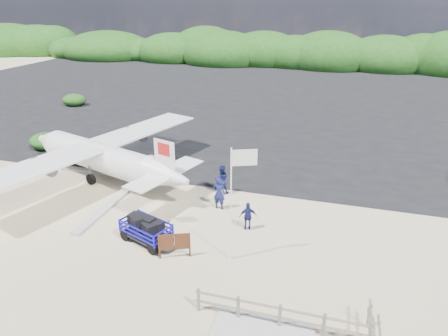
% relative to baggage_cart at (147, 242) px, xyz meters
% --- Properties ---
extents(ground, '(160.00, 160.00, 0.00)m').
position_rel_baggage_cart_xyz_m(ground, '(0.88, 1.44, 0.00)').
color(ground, beige).
extents(asphalt_apron, '(90.00, 50.00, 0.04)m').
position_rel_baggage_cart_xyz_m(asphalt_apron, '(0.88, 31.44, 0.00)').
color(asphalt_apron, '#B2B2B2').
rests_on(asphalt_apron, ground).
extents(lagoon, '(9.00, 7.00, 0.40)m').
position_rel_baggage_cart_xyz_m(lagoon, '(-8.12, 2.94, 0.00)').
color(lagoon, '#B2B2B2').
rests_on(lagoon, ground).
extents(vegetation_band, '(124.00, 8.00, 4.40)m').
position_rel_baggage_cart_xyz_m(vegetation_band, '(0.88, 56.44, 0.00)').
color(vegetation_band, '#B2B2B2').
rests_on(vegetation_band, ground).
extents(fence, '(6.40, 2.00, 1.10)m').
position_rel_baggage_cart_xyz_m(fence, '(6.88, -3.56, 0.00)').
color(fence, '#B2B2B2').
rests_on(fence, ground).
extents(baggage_cart, '(2.96, 2.31, 1.30)m').
position_rel_baggage_cart_xyz_m(baggage_cart, '(0.00, 0.00, 0.00)').
color(baggage_cart, '#130DC9').
rests_on(baggage_cart, ground).
extents(flagpole, '(1.14, 0.81, 5.28)m').
position_rel_baggage_cart_xyz_m(flagpole, '(4.17, -0.18, 0.00)').
color(flagpole, white).
rests_on(flagpole, ground).
extents(signboard, '(1.44, 0.73, 1.24)m').
position_rel_baggage_cart_xyz_m(signboard, '(1.76, -0.76, 0.00)').
color(signboard, '#502B16').
rests_on(signboard, ground).
extents(crew_a, '(0.70, 0.49, 1.86)m').
position_rel_baggage_cart_xyz_m(crew_a, '(2.35, 4.10, 0.93)').
color(crew_a, '#161C52').
rests_on(crew_a, ground).
extents(crew_b, '(1.03, 0.92, 1.77)m').
position_rel_baggage_cart_xyz_m(crew_b, '(1.94, 5.93, 0.88)').
color(crew_b, '#161C52').
rests_on(crew_b, ground).
extents(crew_c, '(0.94, 0.64, 1.48)m').
position_rel_baggage_cart_xyz_m(crew_c, '(4.35, 2.45, 0.74)').
color(crew_c, '#161C52').
rests_on(crew_c, ground).
extents(aircraft_large, '(20.08, 20.08, 4.77)m').
position_rel_baggage_cart_xyz_m(aircraft_large, '(10.49, 24.86, 0.00)').
color(aircraft_large, '#B2B2B2').
rests_on(aircraft_large, ground).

